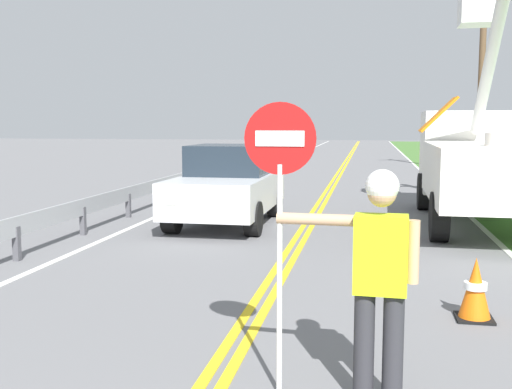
# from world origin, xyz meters

# --- Properties ---
(centerline_yellow_left) EXTENTS (0.11, 110.00, 0.01)m
(centerline_yellow_left) POSITION_xyz_m (-0.09, 20.00, 0.01)
(centerline_yellow_left) COLOR yellow
(centerline_yellow_left) RESTS_ON ground
(centerline_yellow_right) EXTENTS (0.11, 110.00, 0.01)m
(centerline_yellow_right) POSITION_xyz_m (0.09, 20.00, 0.01)
(centerline_yellow_right) COLOR yellow
(centerline_yellow_right) RESTS_ON ground
(edge_line_right) EXTENTS (0.12, 110.00, 0.01)m
(edge_line_right) POSITION_xyz_m (3.60, 20.00, 0.01)
(edge_line_right) COLOR silver
(edge_line_right) RESTS_ON ground
(edge_line_left) EXTENTS (0.12, 110.00, 0.01)m
(edge_line_left) POSITION_xyz_m (-3.60, 20.00, 0.01)
(edge_line_left) COLOR silver
(edge_line_left) RESTS_ON ground
(flagger_worker) EXTENTS (1.09, 0.26, 1.83)m
(flagger_worker) POSITION_xyz_m (1.34, 4.41, 1.05)
(flagger_worker) COLOR #2D2D33
(flagger_worker) RESTS_ON ground
(stop_sign_paddle) EXTENTS (0.56, 0.04, 2.33)m
(stop_sign_paddle) POSITION_xyz_m (0.57, 4.45, 1.71)
(stop_sign_paddle) COLOR silver
(stop_sign_paddle) RESTS_ON ground
(utility_bucket_truck) EXTENTS (2.80, 6.86, 5.17)m
(utility_bucket_truck) POSITION_xyz_m (3.63, 13.83, 1.40)
(utility_bucket_truck) COLOR white
(utility_bucket_truck) RESTS_ON ground
(oncoming_sedan_nearest) EXTENTS (1.96, 4.13, 1.70)m
(oncoming_sedan_nearest) POSITION_xyz_m (-1.73, 12.52, 0.83)
(oncoming_sedan_nearest) COLOR silver
(oncoming_sedan_nearest) RESTS_ON ground
(utility_pole_mid) EXTENTS (1.80, 0.28, 8.52)m
(utility_pole_mid) POSITION_xyz_m (6.06, 28.49, 4.45)
(utility_pole_mid) COLOR brown
(utility_pole_mid) RESTS_ON ground
(traffic_cone_lead) EXTENTS (0.40, 0.40, 0.70)m
(traffic_cone_lead) POSITION_xyz_m (2.43, 6.68, 0.34)
(traffic_cone_lead) COLOR orange
(traffic_cone_lead) RESTS_ON ground
(guardrail_left_shoulder) EXTENTS (0.10, 32.00, 0.71)m
(guardrail_left_shoulder) POSITION_xyz_m (-4.20, 16.41, 0.52)
(guardrail_left_shoulder) COLOR #9EA0A3
(guardrail_left_shoulder) RESTS_ON ground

